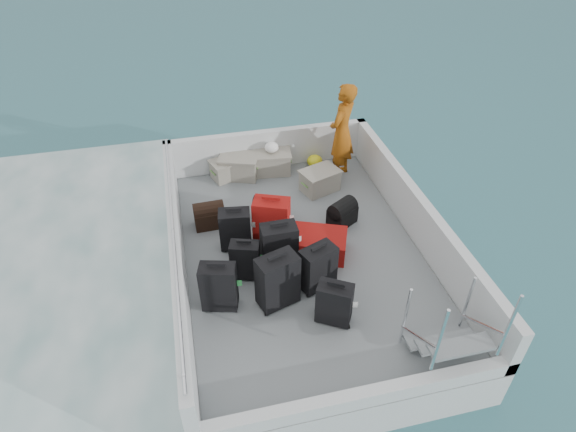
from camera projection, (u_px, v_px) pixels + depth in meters
name	position (u px, v px, depth m)	size (l,w,h in m)	color
ground	(301.00, 282.00, 7.32)	(160.00, 160.00, 0.00)	#184554
ferry_hull	(302.00, 268.00, 7.13)	(3.60, 5.00, 0.60)	silver
deck	(302.00, 253.00, 6.94)	(3.30, 4.70, 0.02)	slate
deck_fittings	(333.00, 243.00, 6.53)	(3.60, 5.00, 0.90)	silver
suitcase_0	(219.00, 287.00, 5.92)	(0.44, 0.25, 0.68)	black
suitcase_1	(245.00, 261.00, 6.38)	(0.38, 0.22, 0.58)	black
suitcase_2	(235.00, 230.00, 6.84)	(0.44, 0.26, 0.63)	black
suitcase_3	(278.00, 281.00, 5.95)	(0.50, 0.29, 0.76)	black
suitcase_4	(279.00, 247.00, 6.49)	(0.48, 0.28, 0.71)	black
suitcase_5	(272.00, 221.00, 6.94)	(0.51, 0.31, 0.70)	maroon
suitcase_6	(334.00, 304.00, 5.78)	(0.42, 0.25, 0.58)	black
suitcase_7	(318.00, 268.00, 6.21)	(0.46, 0.26, 0.65)	black
suitcase_8	(317.00, 244.00, 6.84)	(0.54, 0.82, 0.32)	maroon
duffel_0	(209.00, 217.00, 7.33)	(0.45, 0.30, 0.32)	black
duffel_1	(270.00, 212.00, 7.43)	(0.49, 0.30, 0.32)	black
duffel_2	(342.00, 215.00, 7.37)	(0.41, 0.30, 0.32)	black
crate_0	(227.00, 170.00, 8.39)	(0.52, 0.36, 0.31)	gray
crate_1	(239.00, 167.00, 8.39)	(0.63, 0.43, 0.38)	gray
crate_2	(272.00, 163.00, 8.51)	(0.62, 0.43, 0.38)	gray
crate_3	(320.00, 181.00, 8.07)	(0.59, 0.40, 0.35)	gray
yellow_bag	(315.00, 161.00, 8.70)	(0.28, 0.26, 0.22)	yellow
white_bag	(272.00, 149.00, 8.34)	(0.24, 0.24, 0.18)	white
passenger	(342.00, 132.00, 8.02)	(0.62, 0.40, 1.69)	orange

